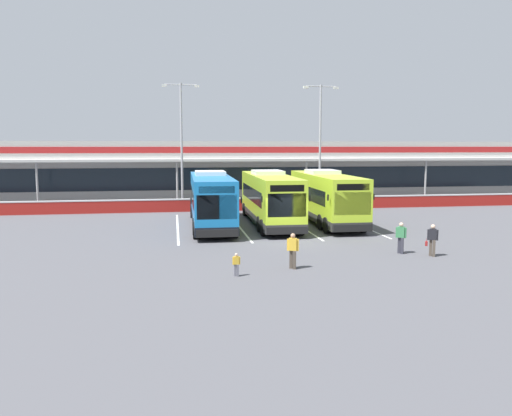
{
  "coord_description": "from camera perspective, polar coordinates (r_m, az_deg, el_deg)",
  "views": [
    {
      "loc": [
        -6.47,
        -28.9,
        5.52
      ],
      "look_at": [
        -1.35,
        3.0,
        1.6
      ],
      "focal_mm": 35.9,
      "sensor_mm": 36.0,
      "label": 1
    }
  ],
  "objects": [
    {
      "name": "pedestrian_child",
      "position": [
        21.89,
        -2.2,
        -6.23
      ],
      "size": [
        0.33,
        0.19,
        1.0
      ],
      "color": "slate",
      "rests_on": "ground"
    },
    {
      "name": "coach_bus_leftmost",
      "position": [
        35.26,
        -5.03,
        0.81
      ],
      "size": [
        3.02,
        12.19,
        3.78
      ],
      "color": "#1972B7",
      "rests_on": "ground"
    },
    {
      "name": "red_barrier_wall",
      "position": [
        44.16,
        -0.63,
        0.46
      ],
      "size": [
        60.0,
        0.4,
        1.1
      ],
      "color": "maroon",
      "rests_on": "ground"
    },
    {
      "name": "pedestrian_in_dark_coat",
      "position": [
        23.19,
        4.13,
        -4.65
      ],
      "size": [
        0.53,
        0.38,
        1.62
      ],
      "color": "#4C4238",
      "rests_on": "ground"
    },
    {
      "name": "bay_stripe_centre",
      "position": [
        37.57,
        10.87,
        -1.65
      ],
      "size": [
        0.14,
        13.0,
        0.01
      ],
      "primitive_type": "cube",
      "color": "silver",
      "rests_on": "ground"
    },
    {
      "name": "coach_bus_left_centre",
      "position": [
        36.12,
        1.55,
        0.98
      ],
      "size": [
        3.02,
        12.19,
        3.78
      ],
      "color": "#B7DB2D",
      "rests_on": "ground"
    },
    {
      "name": "lamp_post_west",
      "position": [
        46.07,
        -8.3,
        7.8
      ],
      "size": [
        3.24,
        0.28,
        11.0
      ],
      "color": "#9E9EA3",
      "rests_on": "ground"
    },
    {
      "name": "pedestrian_near_bin",
      "position": [
        27.41,
        15.85,
        -3.1
      ],
      "size": [
        0.5,
        0.41,
        1.62
      ],
      "color": "#33333D",
      "rests_on": "ground"
    },
    {
      "name": "coach_bus_centre",
      "position": [
        37.34,
        7.74,
        1.12
      ],
      "size": [
        3.02,
        12.19,
        3.78
      ],
      "color": "#B7DB2D",
      "rests_on": "ground"
    },
    {
      "name": "ground_plane",
      "position": [
        30.12,
        3.46,
        -3.65
      ],
      "size": [
        200.0,
        200.0,
        0.0
      ],
      "primitive_type": "plane",
      "color": "#4C4C51"
    },
    {
      "name": "pedestrian_with_handbag",
      "position": [
        27.21,
        19.04,
        -3.33
      ],
      "size": [
        0.62,
        0.51,
        1.62
      ],
      "color": "#4C4238",
      "rests_on": "ground"
    },
    {
      "name": "bay_stripe_far_west",
      "position": [
        35.33,
        -8.73,
        -2.14
      ],
      "size": [
        0.14,
        13.0,
        0.01
      ],
      "primitive_type": "cube",
      "color": "silver",
      "rests_on": "ground"
    },
    {
      "name": "lamp_post_centre",
      "position": [
        47.3,
        7.16,
        7.8
      ],
      "size": [
        3.24,
        0.28,
        11.0
      ],
      "color": "#9E9EA3",
      "rests_on": "ground"
    },
    {
      "name": "bay_stripe_mid_west",
      "position": [
        36.35,
        4.64,
        -1.83
      ],
      "size": [
        0.14,
        13.0,
        0.01
      ],
      "primitive_type": "cube",
      "color": "silver",
      "rests_on": "ground"
    },
    {
      "name": "terminal_building",
      "position": [
        56.23,
        -2.5,
        4.35
      ],
      "size": [
        70.0,
        13.0,
        6.0
      ],
      "color": "#B7B7B2",
      "rests_on": "ground"
    },
    {
      "name": "bay_stripe_west",
      "position": [
        35.6,
        -1.95,
        -2.0
      ],
      "size": [
        0.14,
        13.0,
        0.01
      ],
      "primitive_type": "cube",
      "color": "silver",
      "rests_on": "ground"
    }
  ]
}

